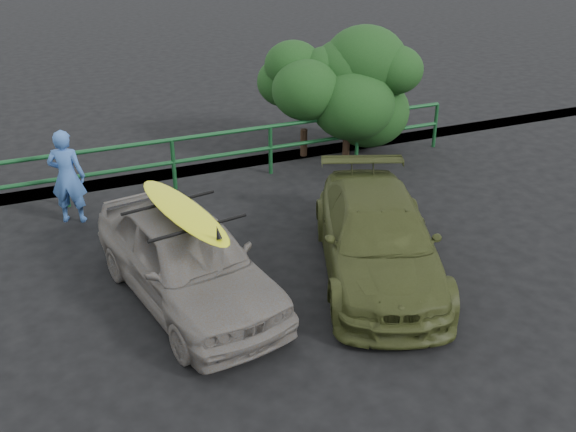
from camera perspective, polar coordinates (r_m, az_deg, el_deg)
name	(u,v)px	position (r m, az deg, el deg)	size (l,w,h in m)	color
ground	(199,349)	(8.23, -7.90, -11.62)	(80.00, 80.00, 0.00)	black
guardrail	(121,172)	(12.30, -14.65, 3.83)	(14.00, 0.08, 1.04)	#144822
shrub_right	(348,97)	(14.05, 5.32, 10.48)	(3.20, 2.40, 2.50)	#193E16
sedan	(187,258)	(8.86, -8.99, -3.75)	(1.52, 3.77, 1.28)	slate
olive_vehicle	(378,238)	(9.48, 7.97, -1.96)	(1.64, 4.04, 1.17)	#3C431D
man	(67,177)	(11.50, -19.04, 3.32)	(0.60, 0.40, 1.66)	#3C69B6
roof_rack	(183,215)	(8.55, -9.30, 0.13)	(1.37, 0.96, 0.05)	black
surfboard	(183,211)	(8.53, -9.32, 0.48)	(0.50, 2.42, 0.07)	#E4F019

